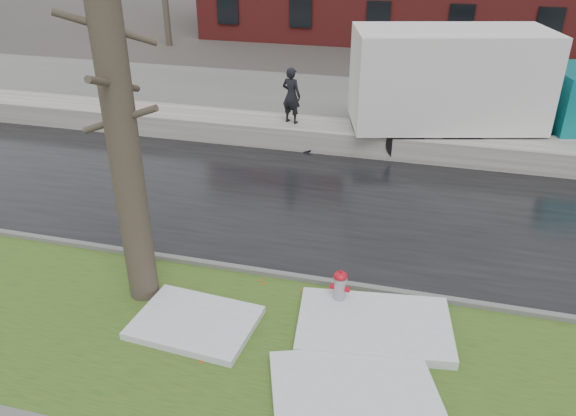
% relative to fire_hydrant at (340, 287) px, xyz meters
% --- Properties ---
extents(ground, '(120.00, 120.00, 0.00)m').
position_rel_fire_hydrant_xyz_m(ground, '(-1.91, -0.35, -0.48)').
color(ground, '#47423D').
rests_on(ground, ground).
extents(verge, '(60.00, 4.50, 0.04)m').
position_rel_fire_hydrant_xyz_m(verge, '(-1.91, -1.60, -0.46)').
color(verge, '#2A4B19').
rests_on(verge, ground).
extents(road, '(60.00, 7.00, 0.03)m').
position_rel_fire_hydrant_xyz_m(road, '(-1.91, 4.15, -0.46)').
color(road, black).
rests_on(road, ground).
extents(parking_lot, '(60.00, 9.00, 0.03)m').
position_rel_fire_hydrant_xyz_m(parking_lot, '(-1.91, 12.65, -0.46)').
color(parking_lot, slate).
rests_on(parking_lot, ground).
extents(curb, '(60.00, 0.15, 0.14)m').
position_rel_fire_hydrant_xyz_m(curb, '(-1.91, 0.65, -0.41)').
color(curb, slate).
rests_on(curb, ground).
extents(snowbank, '(60.00, 1.60, 0.75)m').
position_rel_fire_hydrant_xyz_m(snowbank, '(-1.91, 8.35, -0.10)').
color(snowbank, '#BAB4AA').
rests_on(snowbank, ground).
extents(fire_hydrant, '(0.40, 0.35, 0.82)m').
position_rel_fire_hydrant_xyz_m(fire_hydrant, '(0.00, 0.00, 0.00)').
color(fire_hydrant, '#9FA2A7').
rests_on(fire_hydrant, verge).
extents(tree, '(1.48, 1.77, 7.16)m').
position_rel_fire_hydrant_xyz_m(tree, '(-3.88, -0.60, 3.17)').
color(tree, brown).
rests_on(tree, verge).
extents(box_truck, '(11.39, 4.98, 3.78)m').
position_rel_fire_hydrant_xyz_m(box_truck, '(2.86, 9.60, 1.52)').
color(box_truck, black).
rests_on(box_truck, ground).
extents(worker, '(0.76, 0.61, 1.81)m').
position_rel_fire_hydrant_xyz_m(worker, '(-3.11, 8.28, 1.18)').
color(worker, black).
rests_on(worker, snowbank).
extents(snow_patch_near, '(3.12, 2.75, 0.16)m').
position_rel_fire_hydrant_xyz_m(snow_patch_near, '(0.66, -2.29, -0.36)').
color(snow_patch_near, silver).
rests_on(snow_patch_near, verge).
extents(snow_patch_far, '(2.32, 1.76, 0.14)m').
position_rel_fire_hydrant_xyz_m(snow_patch_far, '(-2.50, -1.28, -0.37)').
color(snow_patch_far, silver).
rests_on(snow_patch_far, verge).
extents(snow_patch_side, '(3.01, 2.15, 0.18)m').
position_rel_fire_hydrant_xyz_m(snow_patch_side, '(0.75, -0.54, -0.35)').
color(snow_patch_side, silver).
rests_on(snow_patch_side, verge).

